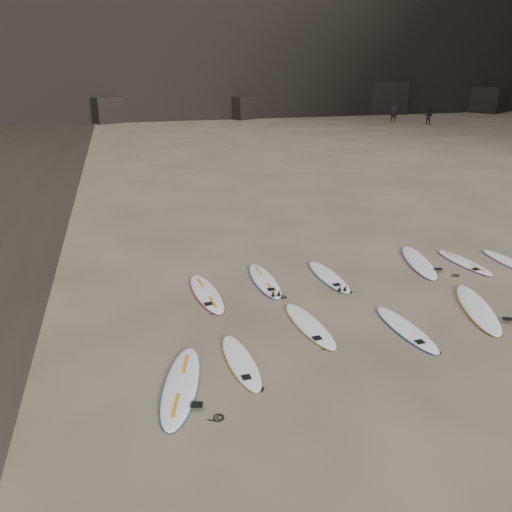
{
  "coord_description": "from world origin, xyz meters",
  "views": [
    {
      "loc": [
        -4.76,
        -9.27,
        5.91
      ],
      "look_at": [
        -1.86,
        1.53,
        1.5
      ],
      "focal_mm": 35.0,
      "sensor_mm": 36.0,
      "label": 1
    }
  ],
  "objects_px": {
    "surfboard_5": "(206,293)",
    "surfboard_9": "(464,262)",
    "surfboard_6": "(264,280)",
    "person_a": "(394,112)",
    "person_b": "(428,116)",
    "surfboard_3": "(406,329)",
    "surfboard_8": "(419,262)",
    "surfboard_1": "(241,361)",
    "surfboard_10": "(508,262)",
    "surfboard_7": "(329,276)",
    "surfboard_4": "(477,308)",
    "surfboard_2": "(310,325)",
    "surfboard_0": "(181,385)"
  },
  "relations": [
    {
      "from": "surfboard_3",
      "to": "surfboard_8",
      "type": "relative_size",
      "value": 0.85
    },
    {
      "from": "surfboard_1",
      "to": "person_b",
      "type": "bearing_deg",
      "value": 49.11
    },
    {
      "from": "surfboard_1",
      "to": "surfboard_5",
      "type": "distance_m",
      "value": 3.42
    },
    {
      "from": "person_a",
      "to": "person_b",
      "type": "bearing_deg",
      "value": -38.78
    },
    {
      "from": "surfboard_1",
      "to": "person_b",
      "type": "xyz_separation_m",
      "value": [
        27.14,
        35.26,
        0.75
      ]
    },
    {
      "from": "surfboard_0",
      "to": "surfboard_9",
      "type": "height_order",
      "value": "surfboard_0"
    },
    {
      "from": "surfboard_2",
      "to": "surfboard_10",
      "type": "height_order",
      "value": "surfboard_2"
    },
    {
      "from": "surfboard_2",
      "to": "surfboard_10",
      "type": "distance_m",
      "value": 7.73
    },
    {
      "from": "surfboard_2",
      "to": "surfboard_3",
      "type": "bearing_deg",
      "value": -25.3
    },
    {
      "from": "surfboard_9",
      "to": "person_a",
      "type": "height_order",
      "value": "person_a"
    },
    {
      "from": "surfboard_6",
      "to": "surfboard_10",
      "type": "relative_size",
      "value": 1.13
    },
    {
      "from": "surfboard_9",
      "to": "surfboard_8",
      "type": "bearing_deg",
      "value": 158.68
    },
    {
      "from": "surfboard_1",
      "to": "surfboard_2",
      "type": "bearing_deg",
      "value": 25.57
    },
    {
      "from": "surfboard_5",
      "to": "surfboard_10",
      "type": "height_order",
      "value": "surfboard_5"
    },
    {
      "from": "surfboard_5",
      "to": "surfboard_7",
      "type": "xyz_separation_m",
      "value": [
        3.63,
        0.19,
        -0.0
      ]
    },
    {
      "from": "surfboard_2",
      "to": "surfboard_4",
      "type": "relative_size",
      "value": 0.85
    },
    {
      "from": "surfboard_4",
      "to": "surfboard_6",
      "type": "distance_m",
      "value": 5.64
    },
    {
      "from": "surfboard_9",
      "to": "surfboard_10",
      "type": "xyz_separation_m",
      "value": [
        1.37,
        -0.31,
        -0.0
      ]
    },
    {
      "from": "surfboard_5",
      "to": "surfboard_9",
      "type": "distance_m",
      "value": 8.13
    },
    {
      "from": "surfboard_8",
      "to": "surfboard_3",
      "type": "bearing_deg",
      "value": -111.0
    },
    {
      "from": "surfboard_1",
      "to": "surfboard_10",
      "type": "distance_m",
      "value": 9.89
    },
    {
      "from": "surfboard_2",
      "to": "surfboard_4",
      "type": "xyz_separation_m",
      "value": [
        4.41,
        -0.31,
        0.01
      ]
    },
    {
      "from": "surfboard_9",
      "to": "surfboard_10",
      "type": "bearing_deg",
      "value": -18.83
    },
    {
      "from": "person_b",
      "to": "surfboard_9",
      "type": "bearing_deg",
      "value": 107.61
    },
    {
      "from": "surfboard_1",
      "to": "surfboard_2",
      "type": "distance_m",
      "value": 2.21
    },
    {
      "from": "surfboard_1",
      "to": "surfboard_3",
      "type": "height_order",
      "value": "surfboard_3"
    },
    {
      "from": "surfboard_3",
      "to": "surfboard_10",
      "type": "bearing_deg",
      "value": 24.68
    },
    {
      "from": "person_a",
      "to": "surfboard_9",
      "type": "bearing_deg",
      "value": -99.22
    },
    {
      "from": "surfboard_0",
      "to": "surfboard_4",
      "type": "relative_size",
      "value": 0.96
    },
    {
      "from": "surfboard_6",
      "to": "surfboard_10",
      "type": "xyz_separation_m",
      "value": [
        7.76,
        -0.61,
        -0.01
      ]
    },
    {
      "from": "surfboard_3",
      "to": "surfboard_5",
      "type": "relative_size",
      "value": 0.91
    },
    {
      "from": "surfboard_1",
      "to": "surfboard_3",
      "type": "distance_m",
      "value": 4.07
    },
    {
      "from": "person_b",
      "to": "surfboard_5",
      "type": "bearing_deg",
      "value": 98.13
    },
    {
      "from": "surfboard_4",
      "to": "surfboard_5",
      "type": "bearing_deg",
      "value": 177.84
    },
    {
      "from": "surfboard_0",
      "to": "person_a",
      "type": "bearing_deg",
      "value": 71.14
    },
    {
      "from": "surfboard_9",
      "to": "surfboard_3",
      "type": "bearing_deg",
      "value": -146.7
    },
    {
      "from": "surfboard_6",
      "to": "surfboard_8",
      "type": "relative_size",
      "value": 0.9
    },
    {
      "from": "surfboard_6",
      "to": "surfboard_7",
      "type": "relative_size",
      "value": 1.04
    },
    {
      "from": "surfboard_10",
      "to": "person_a",
      "type": "xyz_separation_m",
      "value": [
        15.75,
        35.04,
        0.91
      ]
    },
    {
      "from": "surfboard_3",
      "to": "surfboard_8",
      "type": "xyz_separation_m",
      "value": [
        2.57,
        3.58,
        0.01
      ]
    },
    {
      "from": "surfboard_6",
      "to": "surfboard_8",
      "type": "xyz_separation_m",
      "value": [
        5.02,
        0.09,
        0.0
      ]
    },
    {
      "from": "surfboard_6",
      "to": "person_a",
      "type": "xyz_separation_m",
      "value": [
        23.51,
        34.43,
        0.91
      ]
    },
    {
      "from": "person_b",
      "to": "surfboard_4",
      "type": "bearing_deg",
      "value": 107.65
    },
    {
      "from": "surfboard_10",
      "to": "person_b",
      "type": "distance_m",
      "value": 36.66
    },
    {
      "from": "surfboard_3",
      "to": "surfboard_4",
      "type": "height_order",
      "value": "surfboard_4"
    },
    {
      "from": "surfboard_7",
      "to": "person_a",
      "type": "bearing_deg",
      "value": 54.86
    },
    {
      "from": "surfboard_0",
      "to": "surfboard_6",
      "type": "relative_size",
      "value": 1.07
    },
    {
      "from": "surfboard_5",
      "to": "surfboard_1",
      "type": "bearing_deg",
      "value": -93.11
    },
    {
      "from": "surfboard_0",
      "to": "surfboard_9",
      "type": "xyz_separation_m",
      "value": [
        9.3,
        4.02,
        -0.01
      ]
    },
    {
      "from": "surfboard_4",
      "to": "surfboard_5",
      "type": "distance_m",
      "value": 7.01
    }
  ]
}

